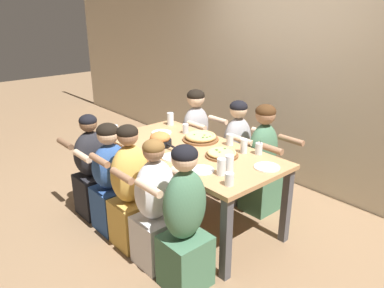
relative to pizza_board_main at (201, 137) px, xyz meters
The scene contains 27 objects.
ground_plane 0.84m from the pizza_board_main, 61.02° to the right, with size 18.00×18.00×0.00m, color #896B4C.
restaurant_back_panel 1.53m from the pizza_board_main, 84.44° to the left, with size 10.00×0.06×3.20m, color beige.
dining_table 0.29m from the pizza_board_main, 61.02° to the right, with size 1.81×0.90×0.77m.
pizza_board_main is the anchor object (origin of this frame).
pizza_board_second 0.47m from the pizza_board_main, 18.31° to the right, with size 0.30×0.30×0.05m.
skillet_bowl 0.43m from the pizza_board_main, 110.92° to the right, with size 0.33×0.23×0.14m.
empty_plate_a 0.47m from the pizza_board_main, 159.45° to the right, with size 0.21×0.21×0.02m.
empty_plate_b 0.75m from the pizza_board_main, 41.81° to the right, with size 0.21×0.21×0.02m.
empty_plate_c 0.88m from the pizza_board_main, ahead, with size 0.22×0.22×0.02m.
empty_plate_d 0.53m from the pizza_board_main, 70.41° to the right, with size 0.21×0.21×0.02m.
cocktail_glass_blue 0.65m from the pizza_board_main, 13.18° to the left, with size 0.07×0.07×0.13m.
drinking_glass_a 0.63m from the pizza_board_main, behind, with size 0.08×0.08×0.14m.
drinking_glass_b 0.84m from the pizza_board_main, 31.07° to the right, with size 0.07×0.07×0.14m.
drinking_glass_c 0.79m from the pizza_board_main, 25.11° to the right, with size 0.07×0.07×0.14m.
drinking_glass_d 0.27m from the pizza_board_main, behind, with size 0.06×0.06×0.10m.
drinking_glass_e 0.32m from the pizza_board_main, 22.70° to the left, with size 0.07×0.07×0.11m.
drinking_glass_f 1.03m from the pizza_board_main, 30.36° to the right, with size 0.07×0.07×0.10m.
drinking_glass_g 0.53m from the pizza_board_main, ahead, with size 0.07×0.07×0.14m.
drinking_glass_h 0.91m from the pizza_board_main, 139.28° to the right, with size 0.08×0.08×0.12m.
diner_far_left 0.77m from the pizza_board_main, 141.87° to the left, with size 0.51×0.40×1.14m.
diner_far_center 0.54m from the pizza_board_main, 76.32° to the left, with size 0.51×0.40×1.13m.
diner_near_center 0.95m from the pizza_board_main, 85.30° to the right, with size 0.51×0.40×1.14m.
diner_far_midright 0.69m from the pizza_board_main, 43.91° to the left, with size 0.51×0.40×1.16m.
diner_near_right 1.24m from the pizza_board_main, 48.09° to the right, with size 0.51×0.40×1.17m.
diner_near_midright 1.05m from the pizza_board_main, 63.95° to the right, with size 0.51×0.40×1.11m.
diner_near_left 1.15m from the pizza_board_main, 125.62° to the right, with size 0.51×0.40×1.07m.
diner_near_midleft 0.99m from the pizza_board_main, 106.66° to the right, with size 0.51×0.40×1.07m.
Camera 1 is at (2.51, -2.21, 2.07)m, focal length 35.00 mm.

